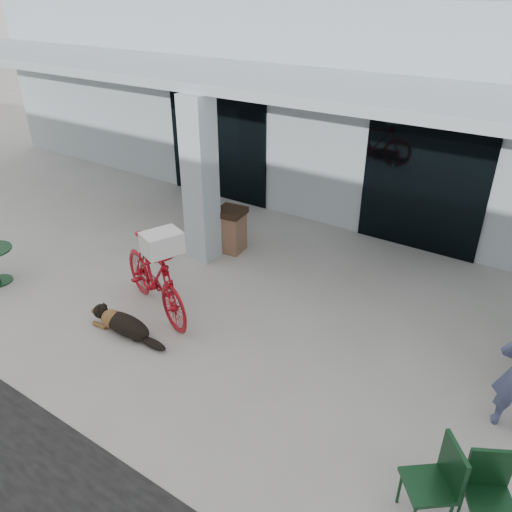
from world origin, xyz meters
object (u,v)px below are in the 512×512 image
Objects in this scene: bicycle at (154,277)px; cafe_chair_far_b at (428,484)px; cafe_chair_far_a at (491,502)px; dog at (125,324)px; trash_receptacle at (231,230)px.

bicycle is 2.16× the size of cafe_chair_far_b.
bicycle is 5.38m from cafe_chair_far_a.
cafe_chair_far_a is (5.25, -0.29, 0.29)m from dog.
cafe_chair_far_a is at bearing -79.46° from bicycle.
bicycle is 1.94× the size of dog.
dog is 1.23× the size of trash_receptacle.
cafe_chair_far_b is (-0.54, -0.16, 0.02)m from cafe_chair_far_a.
cafe_chair_far_b is at bearing 167.59° from cafe_chair_far_a.
trash_receptacle reaches higher than dog.
dog is at bearing -156.11° from bicycle.
trash_receptacle is (-0.26, 2.40, -0.19)m from bicycle.
cafe_chair_far_a is at bearing 67.43° from cafe_chair_far_b.
trash_receptacle is at bearing -164.89° from cafe_chair_far_b.
bicycle reaches higher than cafe_chair_far_b.
dog is 3.15m from trash_receptacle.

